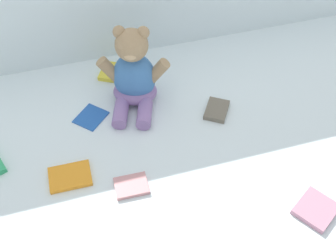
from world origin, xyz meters
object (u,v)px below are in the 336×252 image
Objects in this scene: book_case_0 at (217,110)px; book_case_5 at (70,177)px; teddy_bear at (134,76)px; book_case_2 at (91,117)px; book_case_1 at (118,73)px; book_case_6 at (316,209)px; book_case_3 at (131,186)px.

book_case_5 is (-0.49, -0.13, -0.00)m from book_case_0.
teddy_bear reaches higher than book_case_2.
book_case_2 is (-0.40, 0.09, -0.00)m from book_case_0.
book_case_0 is at bearing -106.91° from book_case_1.
book_case_1 is 0.79m from book_case_6.
book_case_1 is 1.17× the size of book_case_6.
teddy_bear is at bearing -139.43° from book_case_1.
book_case_3 reaches higher than book_case_2.
book_case_3 is 0.18m from book_case_5.
book_case_2 is 0.73m from book_case_6.
book_case_6 is at bearing -113.91° from book_case_5.
teddy_bear is at bearing 166.89° from book_case_3.
book_case_0 is at bearing 164.57° from book_case_6.
book_case_5 is at bearing -115.77° from teddy_bear.
book_case_2 is 1.01× the size of book_case_3.
book_case_1 is 1.02× the size of book_case_5.
book_case_2 is (-0.16, -0.04, -0.10)m from teddy_bear.
teddy_bear reaches higher than book_case_1.
book_case_2 is at bearing -166.47° from book_case_6.
book_case_5 is (-0.09, -0.22, 0.00)m from book_case_2.
book_case_1 reaches higher than book_case_3.
book_case_0 is at bearing -10.14° from teddy_bear.
book_case_0 is 0.44m from book_case_6.
book_case_1 reaches higher than book_case_5.
book_case_6 is at bearing -37.53° from teddy_bear.
book_case_6 is (0.37, -0.55, -0.10)m from teddy_bear.
book_case_0 reaches higher than book_case_5.
book_case_2 is at bearing 172.69° from book_case_1.
book_case_5 is at bearing 178.65° from book_case_1.
teddy_bear is 0.37m from book_case_5.
book_case_5 reaches higher than book_case_2.
book_case_1 reaches higher than book_case_2.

